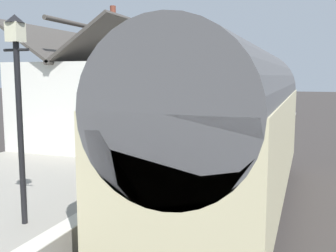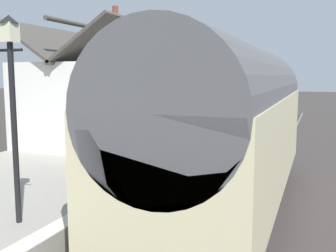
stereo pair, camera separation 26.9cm
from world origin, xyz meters
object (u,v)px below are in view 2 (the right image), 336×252
bench_platform_end (208,112)px  bench_near_building (193,116)px  train (231,127)px  planter_bench_left (191,133)px  station_building (100,100)px  lamp_post_platform (12,80)px  tree_far_left (121,50)px

bench_platform_end → bench_near_building: (-2.49, 0.09, 0.00)m
train → planter_bench_left: 5.54m
bench_platform_end → planter_bench_left: size_ratio=2.09×
bench_platform_end → train: bearing=-162.0°
train → station_building: 6.95m
train → bench_near_building: (9.87, 4.11, -0.83)m
train → station_building: station_building is taller
bench_near_building → lamp_post_platform: 14.48m
station_building → bench_near_building: (6.33, -1.86, -1.17)m
bench_platform_end → lamp_post_platform: bearing=-176.0°
planter_bench_left → lamp_post_platform: bearing=178.6°
planter_bench_left → lamp_post_platform: size_ratio=0.19×
lamp_post_platform → planter_bench_left: bearing=-1.4°
bench_near_building → tree_far_left: (5.95, 7.42, 4.00)m
bench_platform_end → tree_far_left: 9.19m
train → bench_near_building: train is taller
planter_bench_left → station_building: bearing=110.3°
train → station_building: (3.55, 5.97, 0.33)m
station_building → bench_near_building: bearing=-16.4°
train → planter_bench_left: bearing=28.7°
bench_platform_end → tree_far_left: size_ratio=0.18×
bench_near_building → lamp_post_platform: lamp_post_platform is taller
station_building → planter_bench_left: station_building is taller
bench_platform_end → bench_near_building: bearing=177.9°
planter_bench_left → bench_near_building: bearing=16.3°
bench_platform_end → tree_far_left: tree_far_left is taller
tree_far_left → station_building: bearing=-155.7°
lamp_post_platform → tree_far_left: size_ratio=0.47×
lamp_post_platform → bench_near_building: bearing=5.1°
planter_bench_left → tree_far_left: bearing=38.9°
station_building → bench_platform_end: station_building is taller
station_building → planter_bench_left: size_ratio=9.14×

